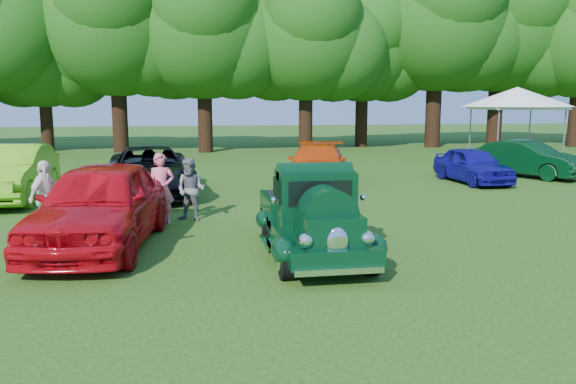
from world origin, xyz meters
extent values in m
plane|color=#234510|center=(0.00, 0.00, 0.00)|extent=(120.00, 120.00, 0.00)
cylinder|color=black|center=(-0.18, -1.33, 0.33)|extent=(0.19, 0.65, 0.65)
cylinder|color=black|center=(1.28, -1.33, 0.33)|extent=(0.19, 0.65, 0.65)
cylinder|color=black|center=(-0.18, 1.18, 0.33)|extent=(0.19, 0.65, 0.65)
cylinder|color=black|center=(1.28, 1.18, 0.33)|extent=(0.19, 0.65, 0.65)
cube|color=black|center=(0.55, -0.01, 0.46)|extent=(1.51, 3.96, 0.30)
cube|color=black|center=(0.55, -1.20, 0.81)|extent=(0.97, 1.28, 0.55)
cube|color=black|center=(0.55, -0.12, 1.11)|extent=(1.37, 1.01, 1.06)
cube|color=black|center=(0.55, -0.61, 1.29)|extent=(1.14, 0.05, 0.46)
cube|color=black|center=(0.55, 1.20, 0.70)|extent=(1.51, 1.80, 0.51)
cube|color=black|center=(0.55, 1.20, 0.95)|extent=(1.30, 1.58, 0.04)
ellipsoid|color=black|center=(-0.20, -1.33, 0.49)|extent=(0.44, 0.76, 0.44)
ellipsoid|color=black|center=(1.31, -1.33, 0.49)|extent=(0.44, 0.76, 0.44)
ellipsoid|color=black|center=(-0.23, 1.18, 0.48)|extent=(0.33, 0.63, 0.37)
ellipsoid|color=black|center=(1.34, 1.18, 0.48)|extent=(0.33, 0.63, 0.37)
ellipsoid|color=white|center=(0.55, -1.86, 0.70)|extent=(0.36, 0.11, 0.52)
sphere|color=white|center=(0.06, -1.79, 0.76)|extent=(0.25, 0.25, 0.25)
sphere|color=white|center=(1.05, -1.79, 0.76)|extent=(0.25, 0.25, 0.25)
cube|color=white|center=(0.55, -1.99, 0.30)|extent=(1.43, 0.10, 0.10)
cube|color=white|center=(0.55, 2.10, 0.35)|extent=(1.43, 0.10, 0.10)
imported|color=#B60711|center=(-3.49, 1.35, 0.86)|extent=(2.60, 5.25, 1.72)
imported|color=#62B618|center=(-6.93, 7.36, 0.82)|extent=(1.87, 5.03, 1.64)
imported|color=black|center=(-2.99, 7.64, 0.76)|extent=(3.07, 5.71, 1.52)
imported|color=#CB3C07|center=(2.64, 9.04, 0.71)|extent=(3.26, 5.27, 1.42)
imported|color=#100B80|center=(8.28, 8.66, 0.64)|extent=(1.67, 3.82, 1.28)
imported|color=black|center=(11.12, 9.80, 0.70)|extent=(3.41, 4.44, 1.41)
imported|color=#E45E74|center=(-2.41, 3.40, 0.85)|extent=(0.66, 0.47, 1.69)
imported|color=slate|center=(-1.72, 3.63, 0.77)|extent=(0.92, 0.84, 1.54)
imported|color=white|center=(-4.86, 2.66, 0.82)|extent=(0.73, 1.04, 1.64)
cube|color=white|center=(12.48, 12.95, 2.63)|extent=(3.48, 3.48, 0.13)
cone|color=white|center=(12.48, 12.95, 3.11)|extent=(5.10, 5.10, 0.86)
cylinder|color=slate|center=(10.92, 11.63, 1.29)|extent=(0.06, 0.06, 2.57)
cylinder|color=slate|center=(11.16, 14.51, 1.29)|extent=(0.06, 0.06, 2.57)
cylinder|color=slate|center=(13.80, 11.39, 1.29)|extent=(0.06, 0.06, 2.57)
cylinder|color=slate|center=(14.05, 14.27, 1.29)|extent=(0.06, 0.06, 2.57)
cylinder|color=black|center=(-10.13, 24.92, 1.76)|extent=(0.70, 0.70, 3.52)
sphere|color=#1A450E|center=(-10.13, 24.92, 5.77)|extent=(6.44, 6.44, 6.44)
cylinder|color=black|center=(-5.80, 23.62, 2.18)|extent=(0.87, 0.87, 4.36)
sphere|color=#1A450E|center=(-5.80, 23.62, 7.15)|extent=(7.97, 7.97, 7.97)
cylinder|color=black|center=(-0.95, 22.85, 2.08)|extent=(0.83, 0.83, 4.16)
sphere|color=#1A450E|center=(-0.95, 22.85, 6.82)|extent=(7.60, 7.60, 7.60)
cylinder|color=black|center=(4.93, 22.72, 2.02)|extent=(0.81, 0.81, 4.03)
sphere|color=#1A450E|center=(4.93, 22.72, 6.61)|extent=(7.38, 7.38, 7.38)
cylinder|color=black|center=(9.14, 25.32, 1.98)|extent=(0.79, 0.79, 3.97)
sphere|color=#1A450E|center=(9.14, 25.32, 6.50)|extent=(7.25, 7.25, 7.25)
cylinder|color=black|center=(13.57, 24.19, 2.43)|extent=(0.97, 0.97, 4.85)
sphere|color=#1A450E|center=(13.57, 24.19, 7.96)|extent=(8.87, 8.87, 8.87)
cylinder|color=black|center=(18.41, 25.17, 2.43)|extent=(0.97, 0.97, 4.86)
sphere|color=#1A450E|center=(18.41, 25.17, 7.97)|extent=(8.89, 8.89, 8.89)
cylinder|color=black|center=(22.85, 23.00, 2.16)|extent=(0.86, 0.86, 4.31)
camera|label=1|loc=(-1.61, -10.10, 2.88)|focal=35.00mm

